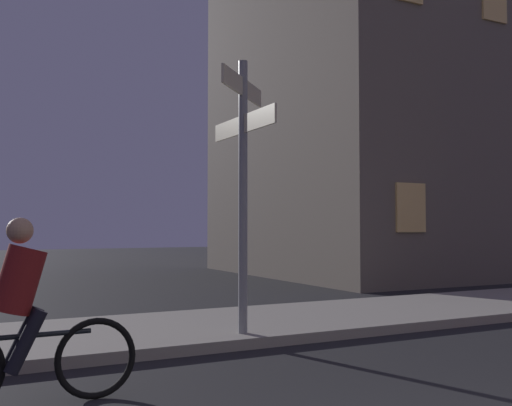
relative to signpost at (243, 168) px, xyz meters
The scene contains 3 objects.
sidewalk_kerb 2.48m from the signpost, 113.24° to the left, with size 40.00×2.73×0.14m, color gray.
signpost is the anchor object (origin of this frame).
cyclist 3.63m from the signpost, 150.06° to the right, with size 1.82×0.33×1.61m.
Camera 1 is at (-2.95, -1.96, 1.53)m, focal length 41.14 mm.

